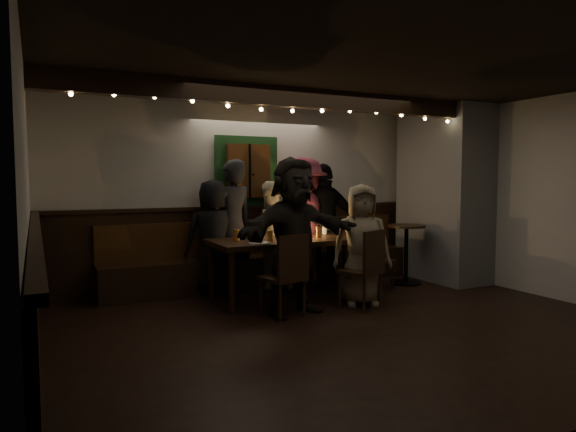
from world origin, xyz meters
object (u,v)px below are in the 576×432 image
person_d (303,222)px  person_f (294,236)px  person_e (325,224)px  dining_table (295,243)px  person_b (232,226)px  chair_end (374,255)px  person_a (213,237)px  chair_near_left (287,271)px  person_g (361,245)px  person_c (269,235)px  high_top (406,247)px  chair_near_right (366,265)px

person_d → person_f: size_ratio=1.03×
person_e → dining_table: bearing=39.6°
person_b → chair_end: bearing=138.7°
dining_table → chair_end: 1.22m
person_e → person_f: (-1.20, -1.36, 0.01)m
person_a → person_b: bearing=-170.2°
chair_near_left → person_d: bearing=56.3°
person_d → person_g: person_d is taller
chair_end → person_g: (-0.63, -0.61, 0.26)m
chair_near_left → person_f: bearing=41.0°
person_b → person_d: (1.06, -0.06, 0.02)m
person_d → chair_near_left: bearing=32.0°
person_a → person_g: size_ratio=1.04×
person_b → person_f: 1.42m
person_c → person_g: 1.49m
high_top → person_g: size_ratio=0.59×
chair_near_left → chair_end: 1.87m
person_a → person_e: (1.69, -0.06, 0.11)m
chair_near_left → person_g: bearing=8.0°
person_c → person_e: bearing=-175.2°
dining_table → chair_end: size_ratio=2.53×
high_top → person_g: bearing=-150.2°
person_a → chair_near_right: bearing=142.2°
dining_table → high_top: dining_table is taller
dining_table → person_g: person_g is taller
person_a → person_c: bearing=-170.9°
person_a → dining_table: bearing=152.3°
chair_near_right → chair_end: 1.07m
chair_near_right → person_f: (-0.87, 0.18, 0.37)m
chair_end → high_top: (0.67, 0.13, 0.07)m
chair_end → person_b: (-1.79, 0.77, 0.42)m
chair_near_left → person_b: (-0.08, 1.53, 0.37)m
chair_end → person_a: size_ratio=0.56×
chair_end → dining_table: bearing=176.6°
person_c → person_f: bearing=83.6°
person_d → person_f: person_d is taller
person_b → person_f: (0.23, -1.41, -0.00)m
high_top → person_f: bearing=-161.0°
person_d → person_e: (0.36, 0.01, -0.04)m
person_g → chair_end: bearing=65.9°
person_c → person_f: 1.42m
person_b → person_f: bearing=81.0°
chair_near_right → person_c: (-0.56, 1.56, 0.22)m
chair_near_left → person_a: person_a is taller
person_b → person_g: 1.81m
person_b → person_e: size_ratio=1.02×
dining_table → person_a: person_a is taller
dining_table → person_c: size_ratio=1.44×
person_d → person_e: size_ratio=1.05×
chair_end → person_a: (-2.06, 0.78, 0.28)m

